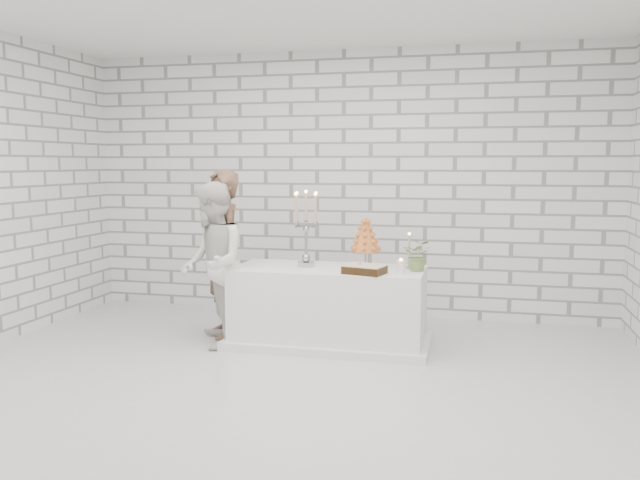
{
  "coord_description": "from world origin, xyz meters",
  "views": [
    {
      "loc": [
        1.45,
        -4.76,
        1.74
      ],
      "look_at": [
        0.11,
        0.87,
        1.05
      ],
      "focal_mm": 36.37,
      "sensor_mm": 36.0,
      "label": 1
    }
  ],
  "objects_px": {
    "cake_table": "(329,306)",
    "groom": "(223,254)",
    "bride": "(212,265)",
    "candelabra": "(306,228)",
    "croquembouche": "(366,242)"
  },
  "relations": [
    {
      "from": "groom",
      "to": "bride",
      "type": "xyz_separation_m",
      "value": [
        0.03,
        -0.34,
        -0.05
      ]
    },
    {
      "from": "cake_table",
      "to": "groom",
      "type": "xyz_separation_m",
      "value": [
        -1.1,
        0.06,
        0.46
      ]
    },
    {
      "from": "cake_table",
      "to": "croquembouche",
      "type": "bearing_deg",
      "value": 25.16
    },
    {
      "from": "groom",
      "to": "croquembouche",
      "type": "height_order",
      "value": "groom"
    },
    {
      "from": "cake_table",
      "to": "candelabra",
      "type": "xyz_separation_m",
      "value": [
        -0.23,
        0.02,
        0.74
      ]
    },
    {
      "from": "cake_table",
      "to": "bride",
      "type": "bearing_deg",
      "value": -165.46
    },
    {
      "from": "groom",
      "to": "croquembouche",
      "type": "distance_m",
      "value": 1.44
    },
    {
      "from": "candelabra",
      "to": "croquembouche",
      "type": "relative_size",
      "value": 1.52
    },
    {
      "from": "groom",
      "to": "candelabra",
      "type": "xyz_separation_m",
      "value": [
        0.87,
        -0.04,
        0.28
      ]
    },
    {
      "from": "cake_table",
      "to": "bride",
      "type": "distance_m",
      "value": 1.18
    },
    {
      "from": "cake_table",
      "to": "groom",
      "type": "height_order",
      "value": "groom"
    },
    {
      "from": "candelabra",
      "to": "croquembouche",
      "type": "bearing_deg",
      "value": 12.99
    },
    {
      "from": "bride",
      "to": "croquembouche",
      "type": "relative_size",
      "value": 3.24
    },
    {
      "from": "bride",
      "to": "cake_table",
      "type": "bearing_deg",
      "value": 79.94
    },
    {
      "from": "groom",
      "to": "candelabra",
      "type": "height_order",
      "value": "groom"
    }
  ]
}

